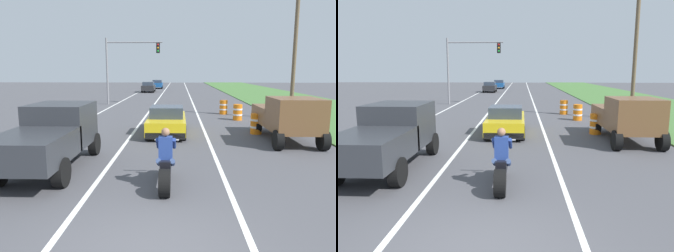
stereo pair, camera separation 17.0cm
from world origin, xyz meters
The scene contains 15 objects.
lane_stripe_left_solid centered at (-5.40, 20.00, 0.00)m, with size 0.14×120.00×0.01m, color white.
lane_stripe_right_solid centered at (1.80, 20.00, 0.00)m, with size 0.14×120.00×0.01m, color white.
lane_stripe_centre_dashed centered at (-1.80, 20.00, 0.00)m, with size 0.14×120.00×0.01m, color white.
grass_verge_right centered at (11.92, 20.00, 0.03)m, with size 10.00×120.00×0.06m, color #477538.
motorcycle_with_rider centered at (0.14, 3.18, 0.59)m, with size 0.70×2.21×1.62m.
sports_car_yellow centered at (-0.11, 10.58, 0.63)m, with size 1.84×4.30×1.37m.
pickup_truck_left_lane_dark_grey centered at (-3.51, 4.76, 1.11)m, with size 2.02×4.80×1.98m.
pickup_truck_right_shoulder_brown centered at (5.24, 9.13, 1.11)m, with size 2.02×4.80×1.98m.
traffic_light_mast_near centered at (-4.49, 24.39, 4.04)m, with size 5.17×0.34×6.00m.
utility_pole_roadside centered at (7.63, 15.52, 4.41)m, with size 0.24×0.24×8.83m, color brown.
construction_barrel_nearest centered at (4.29, 10.65, 0.50)m, with size 0.58×0.58×1.00m.
construction_barrel_mid centered at (4.17, 15.05, 0.50)m, with size 0.58×0.58×1.00m.
construction_barrel_far centered at (3.67, 17.85, 0.50)m, with size 0.58×0.58×1.00m.
distant_car_far_ahead centered at (-3.98, 41.40, 0.77)m, with size 1.80×4.00×1.50m.
distant_car_further_ahead centered at (-3.33, 51.12, 0.77)m, with size 1.80×4.00×1.50m.
Camera 1 is at (0.49, -4.84, 3.07)m, focal length 33.88 mm.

